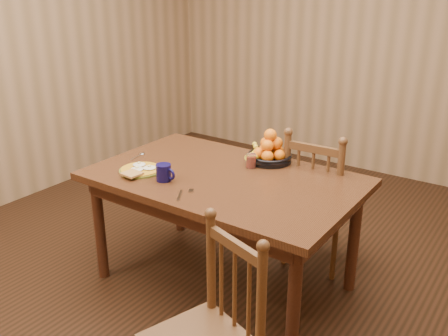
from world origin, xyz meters
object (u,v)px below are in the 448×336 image
Objects in this scene: dining_table at (224,189)px; coffee_mug at (164,172)px; fruit_bowl at (269,152)px; breakfast_plate at (140,170)px; chair_far at (319,201)px.

coffee_mug is (-0.24, -0.26, 0.14)m from dining_table.
dining_table is 0.41m from fruit_bowl.
chair_far is at bearing 43.32° from breakfast_plate.
dining_table is 0.38m from coffee_mug.
chair_far is 3.30× the size of breakfast_plate.
breakfast_plate is 2.18× the size of coffee_mug.
coffee_mug is 0.72m from fruit_bowl.
dining_table is at bearing 53.38° from chair_far.
chair_far is at bearing 55.56° from dining_table.
fruit_bowl is (0.09, 0.37, 0.15)m from dining_table.
chair_far reaches higher than breakfast_plate.
fruit_bowl is (0.34, 0.63, 0.02)m from coffee_mug.
fruit_bowl is at bearing 75.64° from dining_table.
chair_far reaches higher than dining_table.
dining_table is 0.53m from breakfast_plate.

